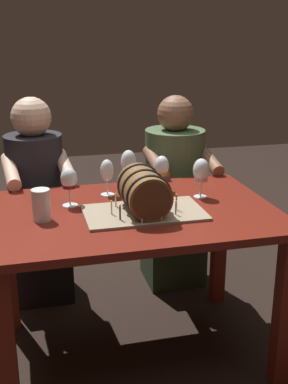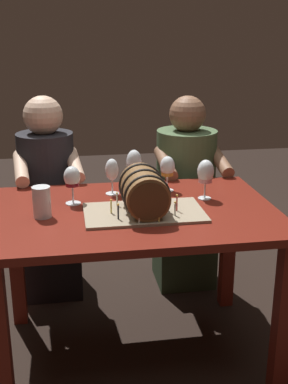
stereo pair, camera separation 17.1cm
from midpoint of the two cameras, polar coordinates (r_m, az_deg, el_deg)
name	(u,v)px [view 1 (the left image)]	position (r m, az deg, el deg)	size (l,w,h in m)	color
ground_plane	(135,352)	(2.56, -3.10, -17.81)	(8.00, 8.00, 0.00)	black
dining_table	(134,234)	(2.25, -3.37, -4.88)	(1.27, 0.85, 0.74)	maroon
barrel_cake	(144,194)	(2.13, -2.30, -0.30)	(0.52, 0.30, 0.20)	gray
wine_glass_empty	(107,171)	(2.38, -6.31, 2.34)	(0.07, 0.07, 0.18)	white
wine_glass_amber	(162,167)	(2.44, 0.03, 2.80)	(0.07, 0.07, 0.18)	white
wine_glass_white	(129,164)	(2.42, -3.81, 3.17)	(0.08, 0.08, 0.21)	white
wine_glass_rose	(201,172)	(2.34, 4.48, 2.28)	(0.08, 0.08, 0.19)	white
wine_glass_red	(69,180)	(2.26, -10.73, 1.30)	(0.08, 0.08, 0.18)	white
beer_pint	(41,206)	(2.13, -13.94, -1.58)	(0.08, 0.08, 0.13)	white
person_seated_left	(38,211)	(2.89, -13.72, -2.13)	(0.38, 0.48, 1.17)	black
person_seated_right	(174,198)	(2.99, 1.82, -0.75)	(0.39, 0.47, 1.15)	#2A3A24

